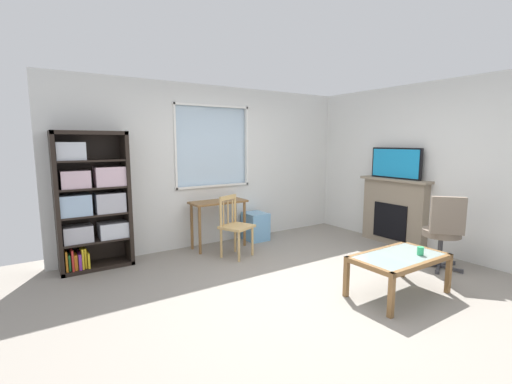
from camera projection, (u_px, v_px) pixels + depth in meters
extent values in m
cube|color=gray|center=(303.00, 288.00, 4.09)|extent=(6.01, 5.56, 0.02)
cube|color=silver|center=(215.00, 214.00, 5.91)|extent=(5.01, 0.12, 0.95)
cube|color=silver|center=(213.00, 96.00, 5.63)|extent=(5.01, 0.12, 0.31)
cube|color=silver|center=(111.00, 147.00, 4.88)|extent=(1.82, 0.12, 1.32)
cube|color=silver|center=(288.00, 146.00, 6.59)|extent=(1.91, 0.12, 1.32)
cube|color=silver|center=(211.00, 146.00, 5.73)|extent=(1.28, 0.02, 1.32)
cube|color=white|center=(214.00, 186.00, 5.76)|extent=(1.34, 0.06, 0.03)
cube|color=white|center=(212.00, 106.00, 5.58)|extent=(1.34, 0.06, 0.03)
cube|color=white|center=(175.00, 147.00, 5.32)|extent=(0.03, 0.06, 1.32)
cube|color=white|center=(246.00, 146.00, 6.02)|extent=(0.03, 0.06, 1.32)
cube|color=silver|center=(434.00, 168.00, 5.30)|extent=(0.12, 4.76, 2.57)
cube|color=black|center=(56.00, 204.00, 4.37)|extent=(0.05, 0.38, 1.82)
cube|color=black|center=(127.00, 198.00, 4.84)|extent=(0.05, 0.38, 1.82)
cube|color=black|center=(89.00, 133.00, 4.48)|extent=(0.90, 0.38, 0.05)
cube|color=black|center=(98.00, 265.00, 4.73)|extent=(0.90, 0.38, 0.05)
cube|color=black|center=(91.00, 199.00, 4.75)|extent=(0.90, 0.02, 1.82)
cube|color=black|center=(96.00, 240.00, 4.68)|extent=(0.85, 0.36, 0.02)
cube|color=black|center=(94.00, 214.00, 4.63)|extent=(0.85, 0.36, 0.02)
cube|color=black|center=(92.00, 188.00, 4.58)|extent=(0.85, 0.36, 0.02)
cube|color=black|center=(91.00, 161.00, 4.53)|extent=(0.85, 0.36, 0.02)
cube|color=#B2B2BC|center=(78.00, 234.00, 4.54)|extent=(0.35, 0.28, 0.22)
cube|color=silver|center=(113.00, 229.00, 4.78)|extent=(0.37, 0.30, 0.21)
cube|color=#9EBCDB|center=(74.00, 205.00, 4.48)|extent=(0.38, 0.31, 0.27)
cube|color=#B2B2BC|center=(110.00, 202.00, 4.71)|extent=(0.36, 0.31, 0.26)
cube|color=beige|center=(75.00, 179.00, 4.45)|extent=(0.34, 0.29, 0.22)
cube|color=beige|center=(109.00, 176.00, 4.67)|extent=(0.37, 0.30, 0.26)
cube|color=silver|center=(70.00, 151.00, 4.38)|extent=(0.33, 0.27, 0.22)
cube|color=orange|center=(66.00, 260.00, 4.49)|extent=(0.02, 0.27, 0.26)
cube|color=green|center=(69.00, 261.00, 4.51)|extent=(0.02, 0.22, 0.21)
cube|color=red|center=(72.00, 258.00, 4.52)|extent=(0.02, 0.30, 0.27)
cube|color=orange|center=(75.00, 261.00, 4.55)|extent=(0.04, 0.25, 0.20)
cube|color=purple|center=(79.00, 260.00, 4.57)|extent=(0.03, 0.30, 0.20)
cube|color=yellow|center=(82.00, 257.00, 4.59)|extent=(0.02, 0.28, 0.27)
cube|color=yellow|center=(85.00, 257.00, 4.61)|extent=(0.02, 0.23, 0.26)
cube|color=yellow|center=(87.00, 259.00, 4.63)|extent=(0.02, 0.29, 0.20)
cube|color=brown|center=(218.00, 202.00, 5.52)|extent=(0.89, 0.40, 0.03)
cylinder|color=brown|center=(200.00, 231.00, 5.24)|extent=(0.04, 0.04, 0.73)
cylinder|color=brown|center=(244.00, 224.00, 5.66)|extent=(0.04, 0.04, 0.73)
cylinder|color=brown|center=(192.00, 227.00, 5.48)|extent=(0.04, 0.04, 0.73)
cylinder|color=brown|center=(235.00, 220.00, 5.91)|extent=(0.04, 0.04, 0.73)
cube|color=tan|center=(237.00, 227.00, 5.11)|extent=(0.54, 0.53, 0.04)
cylinder|color=tan|center=(239.00, 247.00, 4.92)|extent=(0.04, 0.04, 0.43)
cylinder|color=tan|center=(252.00, 241.00, 5.20)|extent=(0.04, 0.04, 0.43)
cylinder|color=tan|center=(221.00, 243.00, 5.09)|extent=(0.04, 0.04, 0.43)
cylinder|color=tan|center=(235.00, 238.00, 5.38)|extent=(0.04, 0.04, 0.43)
cylinder|color=tan|center=(221.00, 212.00, 5.03)|extent=(0.04, 0.04, 0.45)
cylinder|color=tan|center=(235.00, 209.00, 5.31)|extent=(0.04, 0.04, 0.45)
cube|color=tan|center=(228.00, 197.00, 5.14)|extent=(0.35, 0.18, 0.06)
cylinder|color=tan|center=(224.00, 214.00, 5.09)|extent=(0.02, 0.02, 0.35)
cylinder|color=tan|center=(228.00, 212.00, 5.17)|extent=(0.02, 0.02, 0.35)
cylinder|color=tan|center=(232.00, 211.00, 5.26)|extent=(0.02, 0.02, 0.35)
cube|color=#72ADDB|center=(256.00, 226.00, 6.03)|extent=(0.35, 0.40, 0.47)
cube|color=gray|center=(394.00, 212.00, 5.77)|extent=(0.18, 1.10, 1.05)
cube|color=black|center=(390.00, 221.00, 5.74)|extent=(0.03, 0.61, 0.58)
cube|color=gray|center=(395.00, 180.00, 5.68)|extent=(0.26, 1.20, 0.04)
cube|color=black|center=(396.00, 163.00, 5.64)|extent=(0.05, 0.89, 0.50)
cube|color=#198CCC|center=(395.00, 163.00, 5.63)|extent=(0.01, 0.84, 0.45)
cylinder|color=#7A6B5B|center=(441.00, 233.00, 4.66)|extent=(0.48, 0.48, 0.09)
cube|color=#7A6B5B|center=(448.00, 216.00, 4.41)|extent=(0.33, 0.35, 0.48)
cylinder|color=#38383D|center=(440.00, 250.00, 4.69)|extent=(0.06, 0.06, 0.42)
cube|color=#38383D|center=(428.00, 264.00, 4.75)|extent=(0.22, 0.23, 0.03)
cylinder|color=#38383D|center=(417.00, 264.00, 4.79)|extent=(0.05, 0.05, 0.05)
cube|color=#38383D|center=(438.00, 268.00, 4.60)|extent=(0.27, 0.15, 0.03)
cylinder|color=#38383D|center=(437.00, 272.00, 4.49)|extent=(0.05, 0.05, 0.05)
cube|color=#38383D|center=(450.00, 268.00, 4.62)|extent=(0.07, 0.28, 0.03)
cylinder|color=#38383D|center=(461.00, 271.00, 4.51)|extent=(0.05, 0.05, 0.05)
cube|color=#38383D|center=(446.00, 264.00, 4.77)|extent=(0.28, 0.09, 0.03)
cylinder|color=#38383D|center=(454.00, 263.00, 4.83)|extent=(0.05, 0.05, 0.05)
cube|color=#38383D|center=(433.00, 262.00, 4.86)|extent=(0.17, 0.26, 0.03)
cylinder|color=#38383D|center=(427.00, 259.00, 5.00)|extent=(0.05, 0.05, 0.05)
cube|color=#8C9E99|center=(399.00, 256.00, 3.83)|extent=(0.97, 0.51, 0.02)
cube|color=brown|center=(423.00, 265.00, 3.60)|extent=(1.07, 0.05, 0.05)
cube|color=brown|center=(378.00, 251.00, 4.06)|extent=(1.07, 0.05, 0.05)
cube|color=brown|center=(368.00, 267.00, 3.55)|extent=(0.05, 0.61, 0.05)
cube|color=brown|center=(426.00, 250.00, 4.11)|extent=(0.05, 0.61, 0.05)
cube|color=brown|center=(391.00, 298.00, 3.35)|extent=(0.05, 0.05, 0.40)
cube|color=brown|center=(448.00, 276.00, 3.91)|extent=(0.05, 0.05, 0.40)
cube|color=brown|center=(346.00, 279.00, 3.82)|extent=(0.05, 0.05, 0.40)
cube|color=brown|center=(403.00, 261.00, 4.37)|extent=(0.05, 0.05, 0.40)
cylinder|color=#33B770|center=(420.00, 251.00, 3.84)|extent=(0.07, 0.07, 0.09)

